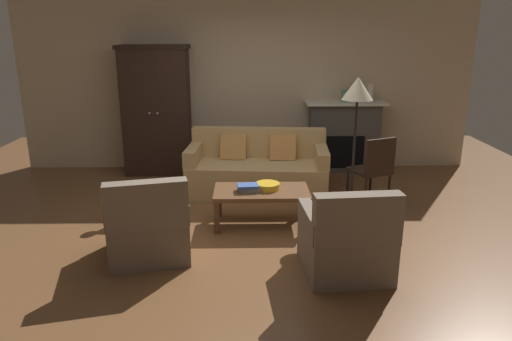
{
  "coord_description": "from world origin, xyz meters",
  "views": [
    {
      "loc": [
        0.01,
        -5.07,
        2.21
      ],
      "look_at": [
        0.11,
        0.44,
        0.55
      ],
      "focal_mm": 33.06,
      "sensor_mm": 36.0,
      "label": 1
    }
  ],
  "objects_px": {
    "fireplace": "(344,136)",
    "mantel_vase_jade": "(346,96)",
    "coffee_table": "(262,194)",
    "fruit_bowl": "(268,186)",
    "book_stack": "(249,188)",
    "mantel_vase_cream": "(370,92)",
    "floor_lamp": "(357,97)",
    "side_chair_wooden": "(374,166)",
    "armoire": "(157,111)",
    "armchair_near_right": "(347,242)",
    "dog": "(127,203)",
    "couch": "(258,170)",
    "mantel_vase_bronze": "(357,95)",
    "armchair_near_left": "(148,228)"
  },
  "relations": [
    {
      "from": "fireplace",
      "to": "mantel_vase_jade",
      "type": "distance_m",
      "value": 0.64
    },
    {
      "from": "coffee_table",
      "to": "fruit_bowl",
      "type": "distance_m",
      "value": 0.12
    },
    {
      "from": "book_stack",
      "to": "mantel_vase_cream",
      "type": "distance_m",
      "value": 3.05
    },
    {
      "from": "coffee_table",
      "to": "floor_lamp",
      "type": "distance_m",
      "value": 1.57
    },
    {
      "from": "book_stack",
      "to": "side_chair_wooden",
      "type": "xyz_separation_m",
      "value": [
        1.62,
        0.67,
        0.05
      ]
    },
    {
      "from": "armoire",
      "to": "coffee_table",
      "type": "xyz_separation_m",
      "value": [
        1.57,
        -2.13,
        -0.63
      ]
    },
    {
      "from": "mantel_vase_cream",
      "to": "floor_lamp",
      "type": "height_order",
      "value": "floor_lamp"
    },
    {
      "from": "fruit_bowl",
      "to": "armchair_near_right",
      "type": "bearing_deg",
      "value": -60.9
    },
    {
      "from": "mantel_vase_cream",
      "to": "floor_lamp",
      "type": "xyz_separation_m",
      "value": [
        -0.66,
        -1.95,
        0.2
      ]
    },
    {
      "from": "dog",
      "to": "fruit_bowl",
      "type": "bearing_deg",
      "value": -1.02
    },
    {
      "from": "mantel_vase_jade",
      "to": "armchair_near_right",
      "type": "bearing_deg",
      "value": -100.53
    },
    {
      "from": "couch",
      "to": "side_chair_wooden",
      "type": "height_order",
      "value": "side_chair_wooden"
    },
    {
      "from": "armchair_near_right",
      "to": "side_chair_wooden",
      "type": "bearing_deg",
      "value": 68.68
    },
    {
      "from": "floor_lamp",
      "to": "mantel_vase_cream",
      "type": "bearing_deg",
      "value": 71.33
    },
    {
      "from": "floor_lamp",
      "to": "mantel_vase_bronze",
      "type": "bearing_deg",
      "value": 76.76
    },
    {
      "from": "fireplace",
      "to": "armoire",
      "type": "bearing_deg",
      "value": -178.49
    },
    {
      "from": "side_chair_wooden",
      "to": "floor_lamp",
      "type": "xyz_separation_m",
      "value": [
        -0.36,
        -0.39,
        0.95
      ]
    },
    {
      "from": "dog",
      "to": "armoire",
      "type": "bearing_deg",
      "value": 89.44
    },
    {
      "from": "fireplace",
      "to": "armchair_near_right",
      "type": "distance_m",
      "value": 3.48
    },
    {
      "from": "coffee_table",
      "to": "armoire",
      "type": "bearing_deg",
      "value": 126.29
    },
    {
      "from": "side_chair_wooden",
      "to": "floor_lamp",
      "type": "relative_size",
      "value": 0.53
    },
    {
      "from": "armoire",
      "to": "couch",
      "type": "relative_size",
      "value": 1.0
    },
    {
      "from": "floor_lamp",
      "to": "side_chair_wooden",
      "type": "bearing_deg",
      "value": 47.0
    },
    {
      "from": "mantel_vase_jade",
      "to": "side_chair_wooden",
      "type": "height_order",
      "value": "mantel_vase_jade"
    },
    {
      "from": "armchair_near_right",
      "to": "mantel_vase_bronze",
      "type": "bearing_deg",
      "value": 76.56
    },
    {
      "from": "side_chair_wooden",
      "to": "dog",
      "type": "relative_size",
      "value": 1.66
    },
    {
      "from": "mantel_vase_jade",
      "to": "fruit_bowl",
      "type": "bearing_deg",
      "value": -121.25
    },
    {
      "from": "fireplace",
      "to": "side_chair_wooden",
      "type": "relative_size",
      "value": 1.4
    },
    {
      "from": "mantel_vase_bronze",
      "to": "armchair_near_right",
      "type": "height_order",
      "value": "mantel_vase_bronze"
    },
    {
      "from": "mantel_vase_cream",
      "to": "armchair_near_left",
      "type": "bearing_deg",
      "value": -133.97
    },
    {
      "from": "fireplace",
      "to": "dog",
      "type": "xyz_separation_m",
      "value": [
        -2.97,
        -2.15,
        -0.32
      ]
    },
    {
      "from": "mantel_vase_bronze",
      "to": "armchair_near_right",
      "type": "xyz_separation_m",
      "value": [
        -0.81,
        -3.39,
        -0.9
      ]
    },
    {
      "from": "mantel_vase_jade",
      "to": "mantel_vase_cream",
      "type": "distance_m",
      "value": 0.38
    },
    {
      "from": "floor_lamp",
      "to": "coffee_table",
      "type": "bearing_deg",
      "value": -167.47
    },
    {
      "from": "mantel_vase_bronze",
      "to": "book_stack",
      "type": "bearing_deg",
      "value": -127.54
    },
    {
      "from": "couch",
      "to": "mantel_vase_cream",
      "type": "bearing_deg",
      "value": 30.26
    },
    {
      "from": "mantel_vase_cream",
      "to": "dog",
      "type": "xyz_separation_m",
      "value": [
        -3.35,
        -2.13,
        -1.01
      ]
    },
    {
      "from": "mantel_vase_bronze",
      "to": "side_chair_wooden",
      "type": "bearing_deg",
      "value": -93.47
    },
    {
      "from": "book_stack",
      "to": "mantel_vase_jade",
      "type": "relative_size",
      "value": 1.48
    },
    {
      "from": "fruit_bowl",
      "to": "mantel_vase_cream",
      "type": "bearing_deg",
      "value": 51.96
    },
    {
      "from": "coffee_table",
      "to": "armchair_near_right",
      "type": "bearing_deg",
      "value": -57.81
    },
    {
      "from": "mantel_vase_bronze",
      "to": "dog",
      "type": "distance_m",
      "value": 3.93
    },
    {
      "from": "floor_lamp",
      "to": "dog",
      "type": "height_order",
      "value": "floor_lamp"
    },
    {
      "from": "armoire",
      "to": "floor_lamp",
      "type": "height_order",
      "value": "armoire"
    },
    {
      "from": "fruit_bowl",
      "to": "floor_lamp",
      "type": "height_order",
      "value": "floor_lamp"
    },
    {
      "from": "armchair_near_left",
      "to": "mantel_vase_cream",
      "type": "bearing_deg",
      "value": 46.03
    },
    {
      "from": "coffee_table",
      "to": "mantel_vase_bronze",
      "type": "xyz_separation_m",
      "value": [
        1.56,
        2.19,
        0.85
      ]
    },
    {
      "from": "book_stack",
      "to": "couch",
      "type": "bearing_deg",
      "value": 83.83
    },
    {
      "from": "floor_lamp",
      "to": "dog",
      "type": "bearing_deg",
      "value": -176.03
    },
    {
      "from": "coffee_table",
      "to": "armchair_near_left",
      "type": "relative_size",
      "value": 1.19
    }
  ]
}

